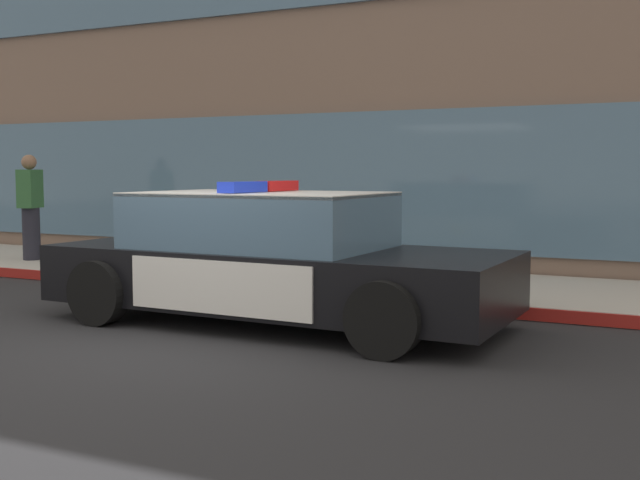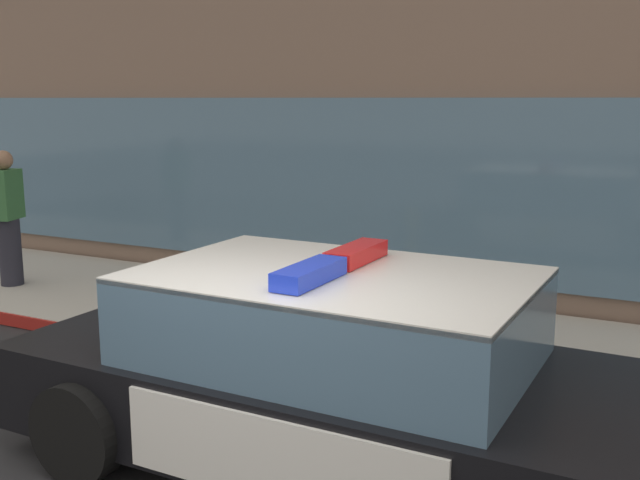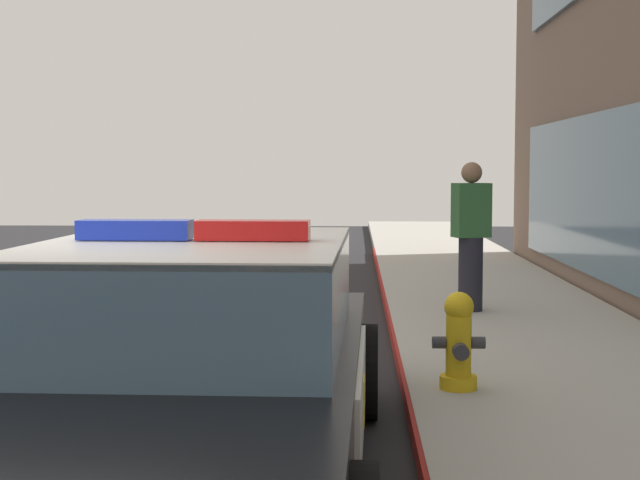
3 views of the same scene
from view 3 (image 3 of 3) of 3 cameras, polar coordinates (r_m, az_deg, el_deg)
The scene contains 5 objects.
ground at distance 6.29m, azimuth -18.29°, elevation -12.42°, with size 48.00×48.00×0.00m, color #262628.
curb_red_paint at distance 5.90m, azimuth 5.92°, elevation -12.57°, with size 28.80×0.04×0.14m, color maroon.
police_cruiser at distance 5.38m, azimuth -7.74°, elevation -7.60°, with size 4.90×2.17×1.49m.
fire_hydrant at distance 7.17m, azimuth 8.29°, elevation -6.06°, with size 0.34×0.39×0.73m.
pedestrian_on_sidewalk at distance 11.07m, azimuth 9.01°, elevation 0.23°, with size 0.36×0.46×1.71m.
Camera 3 is at (5.64, 2.14, 1.78)m, focal length 53.56 mm.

